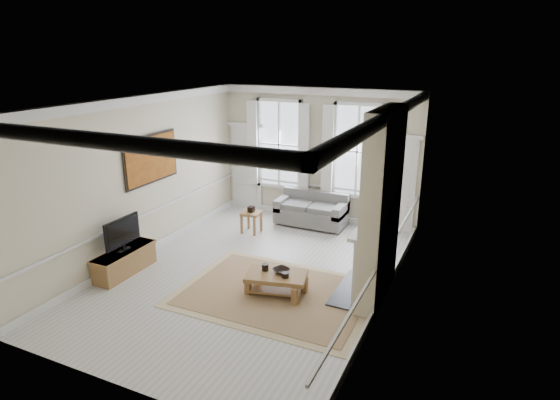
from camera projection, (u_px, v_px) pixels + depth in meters
The scene contains 23 objects.
floor at pixel (252, 274), 9.31m from camera, with size 7.20×7.20×0.00m, color #B7B5AD.
ceiling at pixel (249, 101), 8.26m from camera, with size 7.20×7.20×0.00m, color white.
back_wall at pixel (318, 155), 11.90m from camera, with size 5.20×5.20×0.00m, color beige.
left_wall at pixel (142, 178), 9.82m from camera, with size 7.20×7.20×0.00m, color beige.
right_wall at pixel (389, 212), 7.75m from camera, with size 7.20×7.20×0.00m, color beige.
window_left at pixel (279, 144), 12.21m from camera, with size 1.26×0.20×2.20m, color #B2BCC6, non-canonical shape.
window_right at pixel (358, 151), 11.37m from camera, with size 1.26×0.20×2.20m, color #B2BCC6, non-canonical shape.
door_left at pixel (247, 168), 12.85m from camera, with size 0.90×0.08×2.30m, color silver.
door_right at pixel (397, 186), 11.22m from camera, with size 0.90×0.08×2.30m, color silver.
painting at pixel (151, 159), 9.96m from camera, with size 0.05×1.66×1.06m, color #A15F1B.
chimney_breast at pixel (381, 207), 7.99m from camera, with size 0.35×1.70×3.38m, color beige.
hearth at pixel (353, 289), 8.68m from camera, with size 0.55×1.50×0.05m, color black.
fireplace at pixel (365, 257), 8.38m from camera, with size 0.21×1.45×1.33m.
mirror at pixel (370, 186), 7.97m from camera, with size 0.06×1.26×1.06m, color gold.
sofa at pixel (312, 211), 11.86m from camera, with size 1.75×0.85×0.84m.
side_table at pixel (251, 216), 11.32m from camera, with size 0.48×0.48×0.53m.
rug at pixel (276, 293), 8.57m from camera, with size 3.50×2.60×0.02m, color olive.
coffee_table at pixel (276, 278), 8.47m from camera, with size 1.20×0.87×0.41m.
ceramic_pot_a at pixel (265, 267), 8.57m from camera, with size 0.13×0.13×0.13m, color black.
ceramic_pot_b at pixel (285, 275), 8.31m from camera, with size 0.13×0.13×0.09m, color black.
bowl at pixel (281, 270), 8.50m from camera, with size 0.29×0.29×0.07m, color black.
tv_stand at pixel (125, 262), 9.30m from camera, with size 0.44×1.37×0.49m, color brown.
tv at pixel (122, 232), 9.10m from camera, with size 0.08×0.90×0.68m.
Camera 1 is at (4.02, -7.40, 4.28)m, focal length 30.00 mm.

